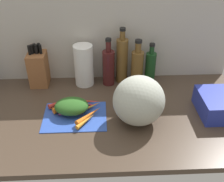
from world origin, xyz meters
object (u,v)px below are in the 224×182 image
carrot_0 (62,107)px  carrot_2 (87,105)px  knife_block (39,68)px  bottle_2 (137,67)px  carrot_4 (89,115)px  bottle_1 (122,60)px  bottle_3 (150,67)px  carrot_3 (89,107)px  carrot_7 (72,113)px  bottle_0 (109,67)px  carrot_6 (58,103)px  cutting_board (75,116)px  winter_squash (139,101)px  dish_rack (221,104)px  carrot_1 (87,101)px  carrot_5 (86,121)px  paper_towel_roll (84,65)px

carrot_0 → carrot_2: bearing=10.9°
knife_block → bottle_2: bearing=-3.8°
carrot_4 → bottle_2: bearing=49.2°
bottle_1 → bottle_3: size_ratio=1.34×
carrot_3 → bottle_3: size_ratio=0.58×
carrot_7 → bottle_0: 39.17cm
carrot_6 → carrot_2: bearing=-7.0°
knife_block → carrot_6: bearing=-61.3°
cutting_board → carrot_7: (-1.60, 0.22, 1.72)cm
carrot_0 → winter_squash: bearing=-14.2°
carrot_2 → bottle_2: bottle_2 is taller
carrot_2 → bottle_0: bearing=62.7°
carrot_4 → knife_block: knife_block is taller
carrot_2 → bottle_3: (38.21, 25.30, 8.54)cm
cutting_board → dish_rack: 76.52cm
bottle_2 → cutting_board: bearing=-139.3°
carrot_3 → dish_rack: dish_rack is taller
carrot_3 → winter_squash: size_ratio=0.59×
carrot_0 → carrot_6: size_ratio=0.93×
carrot_2 → carrot_7: carrot_7 is taller
carrot_1 → cutting_board: bearing=-119.0°
carrot_0 → knife_block: bearing=119.1°
carrot_7 → carrot_2: bearing=44.2°
cutting_board → bottle_1: bottle_1 is taller
carrot_4 → knife_block: size_ratio=0.66×
carrot_0 → dish_rack: 83.45cm
carrot_6 → bottle_2: bottle_2 is taller
carrot_3 → carrot_6: size_ratio=1.32×
carrot_1 → carrot_2: size_ratio=1.30×
carrot_0 → carrot_5: 16.83cm
carrot_6 → knife_block: size_ratio=0.43×
bottle_1 → bottle_3: (17.17, -2.32, -4.04)cm
knife_block → bottle_3: bearing=-1.6°
carrot_0 → winter_squash: size_ratio=0.42×
knife_block → bottle_1: size_ratio=0.75×
carrot_3 → bottle_2: bearing=41.9°
cutting_board → carrot_1: (5.87, 10.57, 1.65)cm
carrot_4 → carrot_6: carrot_4 is taller
carrot_3 → bottle_2: (28.45, 25.53, 9.99)cm
bottle_2 → dish_rack: bearing=-37.0°
carrot_3 → carrot_5: size_ratio=1.13×
carrot_0 → knife_block: size_ratio=0.41×
bottle_0 → bottle_3: bottle_0 is taller
carrot_4 → knife_block: bearing=130.0°
carrot_3 → winter_squash: bearing=-22.1°
carrot_2 → carrot_1: bearing=91.1°
carrot_7 → carrot_6: bearing=130.7°
carrot_7 → knife_block: bearing=122.3°
carrot_2 → carrot_4: bearing=-81.0°
paper_towel_roll → bottle_2: 31.83cm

